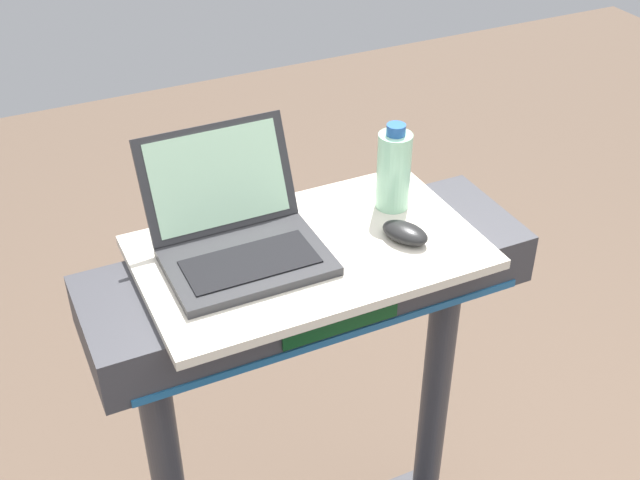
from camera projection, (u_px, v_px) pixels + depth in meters
The scene contains 4 objects.
desk_board at pixel (309, 252), 1.60m from camera, with size 0.66×0.40×0.02m, color beige.
laptop at pixel (238, 233), 1.56m from camera, with size 0.30×0.30×0.21m.
computer_mouse at pixel (405, 233), 1.61m from camera, with size 0.06×0.10×0.03m, color black.
water_bottle at pixel (394, 170), 1.67m from camera, with size 0.07×0.07×0.19m.
Camera 1 is at (-0.54, -0.49, 2.02)m, focal length 45.94 mm.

